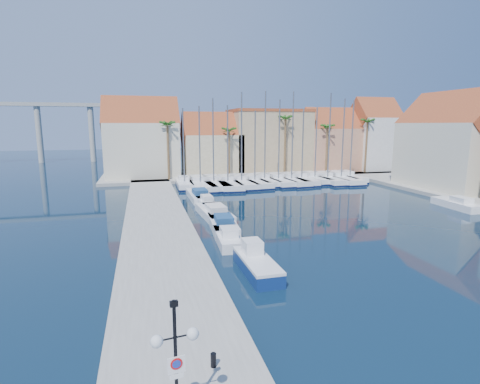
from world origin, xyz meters
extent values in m
plane|color=black|center=(0.00, 0.00, 0.00)|extent=(260.00, 260.00, 0.00)
cube|color=gray|center=(-9.00, 13.50, 0.25)|extent=(6.00, 77.00, 0.50)
cube|color=gray|center=(10.00, 48.00, 0.25)|extent=(54.00, 16.00, 0.50)
cylinder|color=black|center=(-9.45, -9.38, 2.54)|extent=(0.10, 0.10, 4.08)
cylinder|color=black|center=(-9.70, -9.41, 3.46)|extent=(0.51, 0.12, 0.05)
cylinder|color=black|center=(-9.19, -9.34, 3.46)|extent=(0.51, 0.12, 0.05)
sphere|color=white|center=(-9.95, -9.44, 3.46)|extent=(0.37, 0.37, 0.37)
sphere|color=white|center=(-8.94, -9.31, 3.46)|extent=(0.37, 0.37, 0.37)
cube|color=black|center=(-9.45, -9.38, 4.48)|extent=(0.24, 0.15, 0.16)
cube|color=white|center=(-9.44, -9.44, 2.64)|extent=(0.51, 0.10, 0.51)
cylinder|color=red|center=(-9.44, -9.46, 2.69)|extent=(0.35, 0.06, 0.35)
cylinder|color=#1933A5|center=(-9.43, -9.47, 2.69)|extent=(0.24, 0.04, 0.24)
cube|color=white|center=(-9.44, -9.44, 2.28)|extent=(0.41, 0.08, 0.14)
cylinder|color=black|center=(-7.90, -6.80, 0.77)|extent=(0.21, 0.21, 0.54)
cube|color=navy|center=(-3.36, 2.37, 0.40)|extent=(1.85, 5.38, 0.80)
cube|color=white|center=(-3.36, 2.37, 0.89)|extent=(1.85, 5.38, 0.18)
cube|color=white|center=(-3.37, 3.45, 1.39)|extent=(1.18, 1.44, 0.98)
cube|color=white|center=(-3.81, 8.78, 0.40)|extent=(2.05, 5.52, 0.80)
cube|color=white|center=(-3.84, 8.24, 1.10)|extent=(1.32, 1.97, 0.60)
cube|color=white|center=(-3.31, 12.93, 0.40)|extent=(2.66, 6.84, 0.80)
cube|color=navy|center=(-3.37, 12.26, 1.10)|extent=(1.68, 2.45, 0.60)
cube|color=white|center=(-3.26, 17.43, 0.40)|extent=(2.89, 7.58, 0.80)
cube|color=white|center=(-3.21, 16.69, 1.10)|extent=(1.84, 2.71, 0.60)
cube|color=white|center=(-3.24, 22.61, 0.40)|extent=(1.78, 5.06, 0.80)
cube|color=white|center=(-3.22, 22.11, 1.10)|extent=(1.18, 1.79, 0.60)
cube|color=white|center=(-3.34, 27.18, 0.40)|extent=(2.46, 7.52, 0.80)
cube|color=navy|center=(-3.34, 26.43, 1.10)|extent=(1.70, 2.64, 0.60)
cube|color=white|center=(24.00, 14.53, 0.40)|extent=(2.28, 6.20, 0.80)
cube|color=white|center=(23.97, 13.92, 1.10)|extent=(1.48, 2.21, 0.60)
cube|color=white|center=(-4.17, 36.34, 0.50)|extent=(2.37, 8.35, 1.00)
cube|color=#0B153A|center=(-4.17, 36.34, 0.18)|extent=(2.43, 8.41, 0.28)
cube|color=white|center=(-4.15, 37.17, 1.30)|extent=(1.57, 2.53, 0.60)
cylinder|color=slate|center=(-4.18, 35.92, 6.30)|extent=(0.20, 0.20, 10.61)
cube|color=white|center=(-1.97, 35.66, 0.50)|extent=(3.54, 12.08, 1.00)
cube|color=#0B153A|center=(-1.97, 35.66, 0.18)|extent=(3.60, 12.14, 0.28)
cube|color=white|center=(-2.01, 36.86, 1.30)|extent=(2.31, 3.67, 0.60)
cylinder|color=slate|center=(-1.95, 35.06, 6.45)|extent=(0.20, 0.20, 10.90)
cube|color=white|center=(0.05, 35.83, 0.50)|extent=(3.80, 12.14, 1.00)
cube|color=#0B153A|center=(0.05, 35.83, 0.18)|extent=(3.87, 12.20, 0.28)
cube|color=white|center=(-0.02, 37.02, 1.30)|extent=(2.38, 3.71, 0.60)
cylinder|color=slate|center=(0.09, 35.23, 7.01)|extent=(0.20, 0.20, 12.01)
cube|color=white|center=(2.17, 35.30, 0.50)|extent=(3.62, 11.88, 1.00)
cube|color=#0B153A|center=(2.17, 35.30, 0.18)|extent=(3.68, 11.95, 0.28)
cube|color=white|center=(2.22, 36.48, 1.30)|extent=(2.31, 3.62, 0.60)
cylinder|color=slate|center=(2.14, 34.72, 6.51)|extent=(0.20, 0.20, 11.02)
cube|color=white|center=(4.35, 35.69, 0.50)|extent=(3.11, 11.14, 1.00)
cube|color=#0B153A|center=(4.35, 35.69, 0.18)|extent=(3.17, 11.20, 0.28)
cube|color=white|center=(4.33, 36.80, 1.30)|extent=(2.09, 3.37, 0.60)
cylinder|color=slate|center=(4.36, 35.14, 7.48)|extent=(0.20, 0.20, 12.96)
cube|color=white|center=(6.39, 35.53, 0.50)|extent=(3.32, 10.51, 1.00)
cube|color=#0B153A|center=(6.39, 35.53, 0.18)|extent=(3.38, 10.58, 0.28)
cube|color=white|center=(6.33, 36.56, 1.30)|extent=(2.07, 3.22, 0.60)
cylinder|color=slate|center=(6.43, 35.01, 6.15)|extent=(0.20, 0.20, 10.30)
cube|color=white|center=(8.28, 36.40, 0.50)|extent=(3.06, 9.73, 1.00)
cube|color=#0B153A|center=(8.28, 36.40, 0.18)|extent=(3.12, 9.80, 0.28)
cube|color=white|center=(8.23, 37.36, 1.30)|extent=(1.91, 2.98, 0.60)
cylinder|color=slate|center=(8.31, 35.92, 7.62)|extent=(0.20, 0.20, 13.23)
cube|color=white|center=(10.41, 35.93, 0.50)|extent=(2.97, 10.17, 1.00)
cube|color=#0B153A|center=(10.41, 35.93, 0.18)|extent=(3.04, 10.23, 0.28)
cube|color=white|center=(10.37, 36.94, 1.30)|extent=(1.94, 3.09, 0.60)
cylinder|color=slate|center=(10.42, 35.43, 7.00)|extent=(0.20, 0.20, 12.00)
cube|color=white|center=(12.49, 35.70, 0.50)|extent=(3.37, 10.35, 1.00)
cube|color=#0B153A|center=(12.49, 35.70, 0.18)|extent=(3.43, 10.41, 0.28)
cube|color=white|center=(12.41, 36.71, 1.30)|extent=(2.07, 3.18, 0.60)
cylinder|color=slate|center=(12.52, 35.19, 7.60)|extent=(0.20, 0.20, 13.21)
cube|color=white|center=(14.43, 36.02, 0.50)|extent=(2.99, 10.11, 1.00)
cube|color=#0B153A|center=(14.43, 36.02, 0.18)|extent=(3.06, 10.17, 0.28)
cube|color=white|center=(14.47, 37.02, 1.30)|extent=(1.94, 3.07, 0.60)
cylinder|color=slate|center=(14.41, 35.52, 6.34)|extent=(0.20, 0.20, 10.69)
cube|color=white|center=(16.81, 36.30, 0.50)|extent=(3.08, 9.16, 1.00)
cube|color=#0B153A|center=(16.81, 36.30, 0.18)|extent=(3.15, 9.22, 0.28)
cube|color=white|center=(16.74, 37.20, 1.30)|extent=(1.86, 2.83, 0.60)
cylinder|color=slate|center=(16.85, 35.86, 6.49)|extent=(0.20, 0.20, 10.99)
cube|color=white|center=(18.66, 35.48, 0.50)|extent=(2.81, 10.41, 1.00)
cube|color=#0B153A|center=(18.66, 35.48, 0.18)|extent=(2.87, 10.47, 0.28)
cube|color=white|center=(18.65, 36.52, 1.30)|extent=(1.92, 3.13, 0.60)
cylinder|color=slate|center=(18.66, 34.96, 7.55)|extent=(0.20, 0.20, 13.10)
cube|color=white|center=(21.08, 35.50, 0.50)|extent=(3.01, 11.22, 1.00)
cube|color=#0B153A|center=(21.08, 35.50, 0.18)|extent=(3.07, 11.29, 0.28)
cube|color=white|center=(21.07, 36.62, 1.30)|extent=(2.07, 3.38, 0.60)
cylinder|color=slate|center=(21.09, 34.94, 7.14)|extent=(0.20, 0.20, 12.28)
cube|color=white|center=(23.15, 36.14, 0.50)|extent=(2.64, 8.89, 1.00)
cube|color=#0B153A|center=(23.15, 36.14, 0.18)|extent=(2.70, 8.95, 0.28)
cube|color=white|center=(23.19, 37.02, 1.30)|extent=(1.71, 2.70, 0.60)
cylinder|color=slate|center=(23.14, 35.70, 7.03)|extent=(0.20, 0.20, 12.07)
cube|color=beige|center=(-10.00, 47.00, 5.00)|extent=(12.00, 9.00, 9.00)
cube|color=maroon|center=(-10.00, 47.00, 9.50)|extent=(12.30, 9.00, 9.00)
cube|color=tan|center=(2.00, 47.00, 4.00)|extent=(10.00, 8.00, 7.00)
cube|color=maroon|center=(2.00, 47.00, 7.50)|extent=(10.30, 8.00, 8.00)
cube|color=tan|center=(13.00, 48.00, 6.00)|extent=(14.00, 10.00, 11.00)
cube|color=maroon|center=(13.00, 48.00, 11.75)|extent=(14.20, 10.20, 0.50)
cube|color=tan|center=(25.00, 47.00, 4.50)|extent=(10.00, 8.00, 8.00)
cube|color=maroon|center=(25.00, 47.00, 8.50)|extent=(10.30, 8.00, 8.00)
cube|color=silver|center=(34.00, 46.00, 5.50)|extent=(8.00, 8.00, 10.00)
cube|color=maroon|center=(34.00, 46.00, 10.50)|extent=(8.30, 8.00, 8.00)
cube|color=beige|center=(32.00, 24.00, 5.00)|extent=(9.00, 14.00, 9.00)
cube|color=maroon|center=(32.00, 24.00, 9.50)|extent=(9.00, 14.30, 9.00)
cylinder|color=brown|center=(-6.00, 42.00, 5.00)|extent=(0.36, 0.36, 9.00)
sphere|color=#245A19|center=(-6.00, 42.00, 9.35)|extent=(2.60, 2.60, 2.60)
cylinder|color=brown|center=(4.00, 42.00, 4.50)|extent=(0.36, 0.36, 8.00)
sphere|color=#245A19|center=(4.00, 42.00, 8.35)|extent=(2.60, 2.60, 2.60)
cylinder|color=brown|center=(14.00, 42.00, 5.50)|extent=(0.36, 0.36, 10.00)
sphere|color=#245A19|center=(14.00, 42.00, 10.35)|extent=(2.60, 2.60, 2.60)
cylinder|color=brown|center=(22.00, 42.00, 4.75)|extent=(0.36, 0.36, 8.50)
sphere|color=#245A19|center=(22.00, 42.00, 8.85)|extent=(2.60, 2.60, 2.60)
cylinder|color=brown|center=(30.00, 42.00, 5.25)|extent=(0.36, 0.36, 9.50)
sphere|color=#245A19|center=(30.00, 42.00, 9.85)|extent=(2.60, 2.60, 2.60)
cube|color=#9E9E99|center=(-38.00, 82.00, 14.00)|extent=(48.00, 2.20, 0.90)
cylinder|color=#9E9E99|center=(-34.00, 82.00, 7.00)|extent=(1.40, 1.40, 14.00)
cylinder|color=#9E9E99|center=(-22.00, 82.00, 7.00)|extent=(1.40, 1.40, 14.00)
camera|label=1|loc=(-10.11, -19.10, 9.35)|focal=28.00mm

